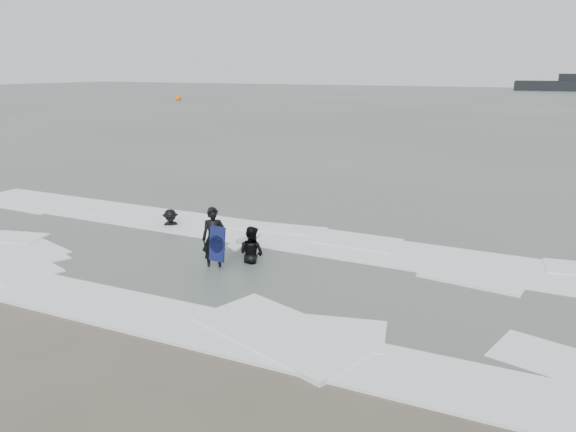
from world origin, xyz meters
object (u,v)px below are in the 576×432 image
at_px(surfer_wading, 252,263).
at_px(buoy, 178,98).
at_px(surfer_breaker, 171,228).
at_px(surfer_centre, 215,269).

bearing_deg(surfer_wading, buoy, -42.86).
relative_size(surfer_breaker, buoy, 0.92).
bearing_deg(surfer_centre, surfer_wading, 24.05).
distance_m(surfer_breaker, buoy, 78.96).
height_order(surfer_breaker, buoy, buoy).
bearing_deg(surfer_wading, surfer_breaker, -15.25).
xyz_separation_m(surfer_wading, surfer_breaker, (-4.39, 1.95, 0.00)).
xyz_separation_m(surfer_centre, surfer_wading, (0.68, 0.88, 0.00)).
xyz_separation_m(surfer_wading, buoy, (-51.75, 65.13, 0.42)).
height_order(surfer_wading, buoy, buoy).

